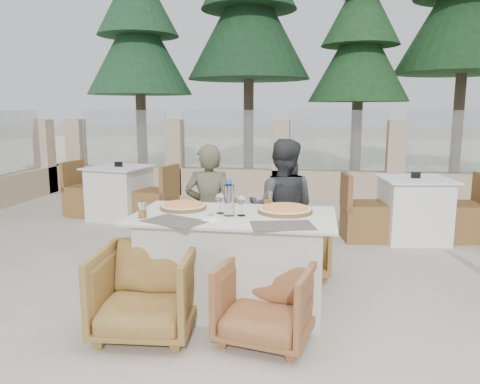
% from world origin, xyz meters
% --- Properties ---
extents(ground, '(80.00, 80.00, 0.00)m').
position_xyz_m(ground, '(0.00, 0.00, 0.00)').
color(ground, '#BAAE9F').
rests_on(ground, ground).
extents(sand_patch, '(30.00, 16.00, 0.01)m').
position_xyz_m(sand_patch, '(0.00, 14.00, 0.01)').
color(sand_patch, beige).
rests_on(sand_patch, ground).
extents(perimeter_wall_far, '(10.00, 0.34, 1.60)m').
position_xyz_m(perimeter_wall_far, '(0.00, 4.80, 0.80)').
color(perimeter_wall_far, tan).
rests_on(perimeter_wall_far, ground).
extents(pine_far_left, '(2.42, 2.42, 5.50)m').
position_xyz_m(pine_far_left, '(-3.50, 7.00, 2.75)').
color(pine_far_left, '#214D2B').
rests_on(pine_far_left, ground).
extents(pine_mid_left, '(2.86, 2.86, 6.50)m').
position_xyz_m(pine_mid_left, '(-1.00, 7.50, 3.25)').
color(pine_mid_left, '#1A3E21').
rests_on(pine_mid_left, ground).
extents(pine_centre, '(2.20, 2.20, 5.00)m').
position_xyz_m(pine_centre, '(1.50, 7.20, 2.50)').
color(pine_centre, '#1F4A23').
rests_on(pine_centre, ground).
extents(pine_mid_right, '(2.99, 2.99, 6.80)m').
position_xyz_m(pine_mid_right, '(3.80, 7.80, 3.40)').
color(pine_mid_right, '#1A3F1D').
rests_on(pine_mid_right, ground).
extents(dining_table, '(1.60, 0.90, 0.77)m').
position_xyz_m(dining_table, '(0.02, -0.11, 0.39)').
color(dining_table, beige).
rests_on(dining_table, ground).
extents(placemat_near_left, '(0.53, 0.46, 0.00)m').
position_xyz_m(placemat_near_left, '(-0.38, -0.41, 0.77)').
color(placemat_near_left, '#514E46').
rests_on(placemat_near_left, dining_table).
extents(placemat_near_right, '(0.51, 0.40, 0.00)m').
position_xyz_m(placemat_near_right, '(0.42, -0.41, 0.77)').
color(placemat_near_right, '#514D46').
rests_on(placemat_near_right, dining_table).
extents(pizza_left, '(0.41, 0.41, 0.05)m').
position_xyz_m(pizza_left, '(-0.44, 0.02, 0.80)').
color(pizza_left, '#E1541E').
rests_on(pizza_left, dining_table).
extents(pizza_right, '(0.46, 0.46, 0.06)m').
position_xyz_m(pizza_right, '(0.41, 0.03, 0.80)').
color(pizza_right, '#ED5A20').
rests_on(pizza_right, dining_table).
extents(water_bottle, '(0.09, 0.09, 0.29)m').
position_xyz_m(water_bottle, '(-0.02, -0.15, 0.91)').
color(water_bottle, '#ACCFE2').
rests_on(water_bottle, dining_table).
extents(wine_glass_centre, '(0.10, 0.10, 0.18)m').
position_xyz_m(wine_glass_centre, '(-0.10, -0.09, 0.86)').
color(wine_glass_centre, white).
rests_on(wine_glass_centre, dining_table).
extents(wine_glass_near, '(0.10, 0.10, 0.18)m').
position_xyz_m(wine_glass_near, '(0.08, -0.14, 0.86)').
color(wine_glass_near, silver).
rests_on(wine_glass_near, dining_table).
extents(beer_glass_left, '(0.08, 0.08, 0.13)m').
position_xyz_m(beer_glass_left, '(-0.66, -0.34, 0.83)').
color(beer_glass_left, gold).
rests_on(beer_glass_left, dining_table).
extents(beer_glass_right, '(0.08, 0.08, 0.14)m').
position_xyz_m(beer_glass_right, '(0.25, 0.21, 0.84)').
color(beer_glass_right, orange).
rests_on(beer_glass_right, dining_table).
extents(olive_dish, '(0.12, 0.12, 0.04)m').
position_xyz_m(olive_dish, '(-0.13, -0.32, 0.79)').
color(olive_dish, white).
rests_on(olive_dish, dining_table).
extents(armchair_far_left, '(0.89, 0.91, 0.65)m').
position_xyz_m(armchair_far_left, '(-0.43, 0.91, 0.32)').
color(armchair_far_left, brown).
rests_on(armchair_far_left, ground).
extents(armchair_far_right, '(0.74, 0.75, 0.55)m').
position_xyz_m(armchair_far_right, '(0.45, 0.67, 0.28)').
color(armchair_far_right, olive).
rests_on(armchair_far_right, ground).
extents(armchair_near_left, '(0.74, 0.76, 0.64)m').
position_xyz_m(armchair_near_left, '(-0.52, -0.68, 0.32)').
color(armchair_near_left, olive).
rests_on(armchair_near_left, ground).
extents(armchair_near_right, '(0.73, 0.74, 0.57)m').
position_xyz_m(armchair_near_right, '(0.34, -0.64, 0.29)').
color(armchair_near_right, '#996037').
rests_on(armchair_near_right, ground).
extents(diner_left, '(0.49, 0.34, 1.28)m').
position_xyz_m(diner_left, '(-0.34, 0.54, 0.64)').
color(diner_left, '#4E4F39').
rests_on(diner_left, ground).
extents(diner_right, '(0.67, 0.54, 1.33)m').
position_xyz_m(diner_right, '(0.34, 0.63, 0.66)').
color(diner_right, '#323437').
rests_on(diner_right, ground).
extents(bg_table_a, '(1.76, 1.10, 0.77)m').
position_xyz_m(bg_table_a, '(-2.19, 2.68, 0.39)').
color(bg_table_a, silver).
rests_on(bg_table_a, ground).
extents(bg_table_b, '(1.74, 1.04, 0.77)m').
position_xyz_m(bg_table_b, '(1.84, 2.20, 0.39)').
color(bg_table_b, white).
rests_on(bg_table_b, ground).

